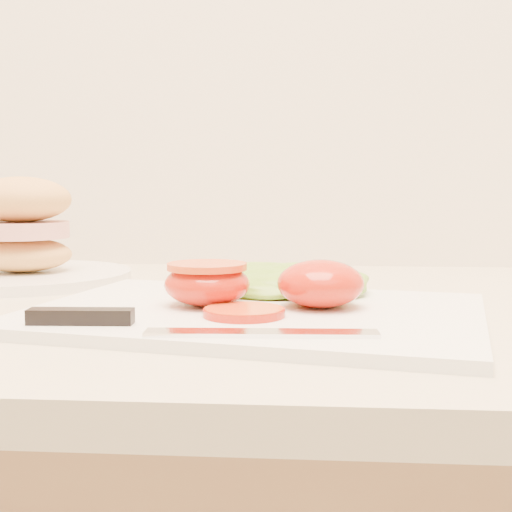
{
  "coord_description": "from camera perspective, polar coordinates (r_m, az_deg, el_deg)",
  "views": [
    {
      "loc": [
        -0.4,
        0.98,
        1.05
      ],
      "look_at": [
        -0.45,
        1.6,
        0.99
      ],
      "focal_mm": 50.0,
      "sensor_mm": 36.0,
      "label": 1
    }
  ],
  "objects": [
    {
      "name": "cutting_board",
      "position": [
        0.63,
        -0.07,
        -4.65
      ],
      "size": [
        0.43,
        0.35,
        0.01
      ],
      "primitive_type": "cube",
      "rotation": [
        0.0,
        0.0,
        -0.2
      ],
      "color": "white",
      "rests_on": "counter"
    },
    {
      "name": "sandwich_plate",
      "position": [
        0.91,
        -18.2,
        0.96
      ],
      "size": [
        0.26,
        0.26,
        0.13
      ],
      "rotation": [
        0.0,
        0.0,
        0.07
      ],
      "color": "white",
      "rests_on": "counter"
    },
    {
      "name": "tomato_half_dome",
      "position": [
        0.63,
        5.19,
        -2.21
      ],
      "size": [
        0.08,
        0.08,
        0.04
      ],
      "primitive_type": "ellipsoid",
      "color": "red",
      "rests_on": "cutting_board"
    },
    {
      "name": "knife",
      "position": [
        0.55,
        -8.6,
        -5.29
      ],
      "size": [
        0.27,
        0.06,
        0.01
      ],
      "rotation": [
        0.0,
        0.0,
        0.05
      ],
      "color": "silver",
      "rests_on": "cutting_board"
    },
    {
      "name": "lettuce_leaf_0",
      "position": [
        0.7,
        0.49,
        -2.03
      ],
      "size": [
        0.15,
        0.12,
        0.03
      ],
      "primitive_type": "ellipsoid",
      "rotation": [
        0.0,
        0.0,
        -0.22
      ],
      "color": "#86B931",
      "rests_on": "cutting_board"
    },
    {
      "name": "tomato_slice_0",
      "position": [
        0.59,
        -0.96,
        -4.51
      ],
      "size": [
        0.07,
        0.07,
        0.01
      ],
      "primitive_type": "cylinder",
      "color": "orange",
      "rests_on": "cutting_board"
    },
    {
      "name": "lettuce_leaf_1",
      "position": [
        0.7,
        4.44,
        -2.06
      ],
      "size": [
        0.14,
        0.11,
        0.03
      ],
      "primitive_type": "ellipsoid",
      "rotation": [
        0.0,
        0.0,
        0.24
      ],
      "color": "#86B931",
      "rests_on": "cutting_board"
    },
    {
      "name": "tomato_half_cut",
      "position": [
        0.64,
        -3.93,
        -2.1
      ],
      "size": [
        0.08,
        0.08,
        0.04
      ],
      "color": "red",
      "rests_on": "cutting_board"
    }
  ]
}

